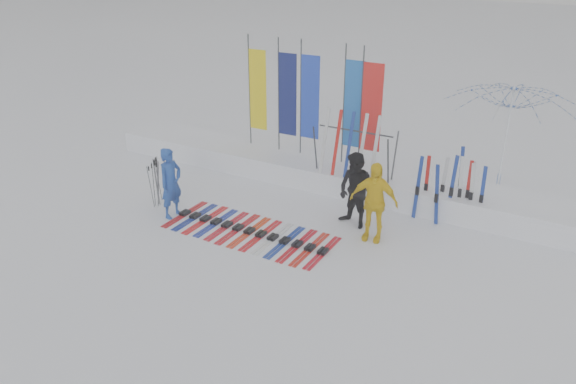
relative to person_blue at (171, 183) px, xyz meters
The scene contains 11 objects.
ground 2.92m from the person_blue, 19.27° to the right, with size 120.00×120.00×0.00m, color white.
snow_bank 4.56m from the person_blue, 54.40° to the left, with size 14.00×1.60×0.60m, color white.
person_blue is the anchor object (origin of this frame).
person_black 4.39m from the person_blue, 22.83° to the left, with size 0.88×0.68×1.80m, color black.
person_yellow 4.83m from the person_blue, 15.79° to the left, with size 1.08×0.45×1.84m, color yellow.
tent_canopy 8.55m from the person_blue, 39.21° to the left, with size 3.26×3.33×2.99m, color white.
ski_row 2.26m from the person_blue, ahead, with size 3.96×1.69×0.07m.
pole_cluster 0.89m from the person_blue, 152.59° to the left, with size 0.66×0.66×1.25m.
feather_flags 4.56m from the person_blue, 66.13° to the left, with size 4.11×0.17×3.20m.
ski_rack 4.69m from the person_blue, 44.67° to the left, with size 2.04×0.80×1.23m.
upright_skis 6.73m from the person_blue, 28.22° to the left, with size 1.52×1.08×1.70m.
Camera 1 is at (5.88, -8.41, 6.17)m, focal length 35.00 mm.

